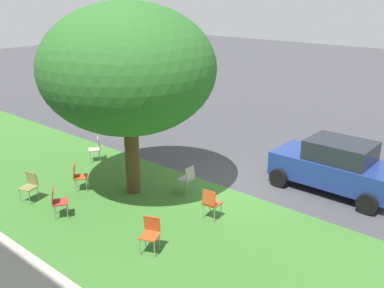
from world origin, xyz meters
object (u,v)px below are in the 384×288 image
object	(u,v)px
chair_0	(211,202)
chair_6	(30,184)
chair_2	(187,177)
chair_4	(150,232)
chair_1	(78,175)
street_tree	(128,69)
chair_3	(57,200)
parked_car	(335,165)
chair_5	(96,147)

from	to	relation	value
chair_0	chair_6	bearing A→B (deg)	28.50
chair_2	chair_4	bearing A→B (deg)	115.61
chair_1	chair_6	bearing A→B (deg)	70.51
chair_0	chair_2	world-z (taller)	same
chair_2	chair_6	distance (m)	4.69
street_tree	chair_2	bearing A→B (deg)	-143.46
chair_0	chair_3	xyz separation A→B (m)	(3.27, 2.64, 0.00)
chair_0	parked_car	bearing A→B (deg)	-114.50
chair_2	chair_4	xyz separation A→B (m)	(-1.43, 2.98, 0.00)
chair_5	chair_4	bearing A→B (deg)	153.54
street_tree	chair_1	distance (m)	3.73
chair_5	chair_0	bearing A→B (deg)	173.09
parked_car	chair_1	bearing A→B (deg)	40.26
street_tree	parked_car	world-z (taller)	street_tree
chair_3	chair_6	xyz separation A→B (m)	(1.50, -0.05, 0.00)
chair_5	parked_car	distance (m)	8.33
chair_3	chair_6	size ratio (longest dim) A/B	1.00
chair_0	chair_4	distance (m)	2.16
chair_2	chair_5	bearing A→B (deg)	1.38
chair_0	chair_1	distance (m)	4.46
chair_4	chair_5	xyz separation A→B (m)	(5.77, -2.87, 0.00)
chair_5	chair_1	bearing A→B (deg)	129.68
chair_0	chair_5	distance (m)	5.94
chair_1	chair_6	size ratio (longest dim) A/B	1.00
chair_2	chair_0	bearing A→B (deg)	152.26
street_tree	chair_1	size ratio (longest dim) A/B	6.48
chair_3	chair_6	world-z (taller)	same
street_tree	chair_2	distance (m)	3.70
parked_car	chair_0	bearing A→B (deg)	65.50
chair_5	chair_6	world-z (taller)	same
chair_4	chair_5	size ratio (longest dim) A/B	1.00
chair_1	chair_4	bearing A→B (deg)	167.37
chair_1	chair_6	xyz separation A→B (m)	(0.48, 1.37, 0.00)
chair_2	chair_6	xyz separation A→B (m)	(3.22, 3.41, 0.00)
chair_0	chair_5	bearing A→B (deg)	-6.91
chair_5	street_tree	bearing A→B (deg)	163.32
street_tree	chair_0	size ratio (longest dim) A/B	6.48
street_tree	chair_4	bearing A→B (deg)	144.58
chair_0	chair_4	size ratio (longest dim) A/B	1.00
chair_0	chair_4	world-z (taller)	same
chair_2	chair_3	distance (m)	3.86
street_tree	chair_5	xyz separation A→B (m)	(2.99, -0.90, -3.30)
parked_car	chair_3	bearing A→B (deg)	52.36
chair_0	chair_4	xyz separation A→B (m)	(0.13, 2.16, 0.00)
street_tree	chair_0	xyz separation A→B (m)	(-2.91, -0.18, -3.30)
chair_4	chair_3	bearing A→B (deg)	8.70
street_tree	chair_6	xyz separation A→B (m)	(1.86, 2.41, -3.30)
chair_1	chair_5	world-z (taller)	same
street_tree	chair_4	xyz separation A→B (m)	(-2.78, 1.98, -3.30)
chair_2	chair_3	world-z (taller)	same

